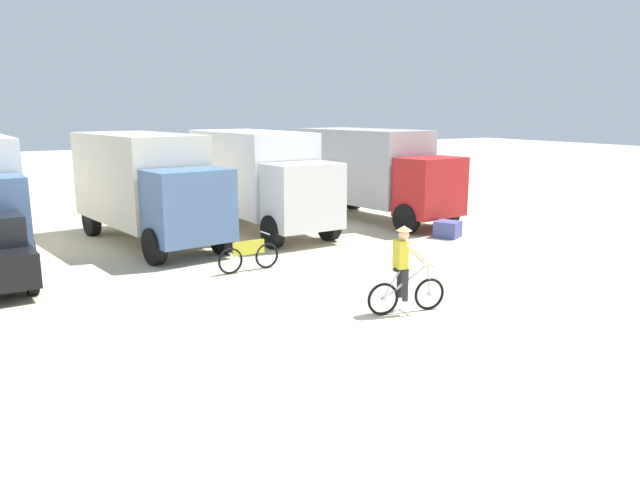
% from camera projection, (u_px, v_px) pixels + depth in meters
% --- Properties ---
extents(ground_plane, '(120.00, 120.00, 0.00)m').
position_uv_depth(ground_plane, '(430.00, 347.00, 10.69)').
color(ground_plane, beige).
extents(box_truck_cream_rv, '(3.38, 7.03, 3.35)m').
position_uv_depth(box_truck_cream_rv, '(146.00, 183.00, 18.72)').
color(box_truck_cream_rv, beige).
rests_on(box_truck_cream_rv, ground).
extents(box_truck_avon_van, '(2.82, 6.90, 3.35)m').
position_uv_depth(box_truck_avon_van, '(259.00, 176.00, 20.74)').
color(box_truck_avon_van, white).
rests_on(box_truck_avon_van, ground).
extents(box_truck_grey_hauler, '(3.36, 7.03, 3.35)m').
position_uv_depth(box_truck_grey_hauler, '(373.00, 170.00, 22.85)').
color(box_truck_grey_hauler, '#9E9EA3').
rests_on(box_truck_grey_hauler, ground).
extents(cyclist_orange_shirt, '(1.71, 0.55, 1.82)m').
position_uv_depth(cyclist_orange_shirt, '(405.00, 273.00, 12.33)').
color(cyclist_orange_shirt, black).
rests_on(cyclist_orange_shirt, ground).
extents(bicycle_spare, '(1.73, 0.50, 0.97)m').
position_uv_depth(bicycle_spare, '(249.00, 256.00, 15.66)').
color(bicycle_spare, black).
rests_on(bicycle_spare, ground).
extents(supply_crate, '(0.96, 0.98, 0.53)m').
position_uv_depth(supply_crate, '(448.00, 229.00, 19.85)').
color(supply_crate, '#4C5199').
rests_on(supply_crate, ground).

